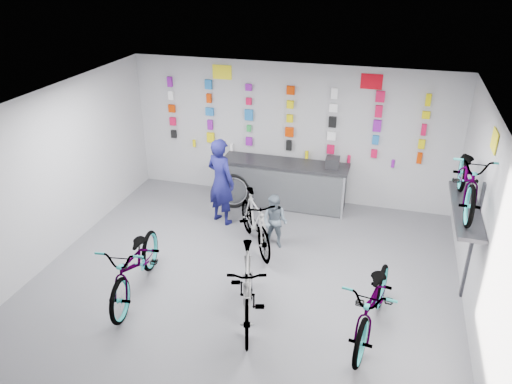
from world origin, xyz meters
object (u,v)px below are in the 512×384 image
(bike_left, at_px, (136,264))
(customer, at_px, (275,222))
(clerk, at_px, (221,181))
(bike_center, at_px, (247,287))
(bike_service, at_px, (255,221))
(bike_right, at_px, (374,302))
(counter, at_px, (284,185))

(bike_left, bearing_deg, customer, 39.41)
(customer, bearing_deg, clerk, 164.22)
(bike_center, relative_size, bike_service, 1.08)
(bike_service, bearing_deg, bike_center, -110.12)
(bike_center, distance_m, clerk, 3.09)
(bike_left, bearing_deg, bike_right, -7.63)
(bike_right, distance_m, clerk, 4.11)
(counter, relative_size, bike_left, 1.29)
(bike_right, xyz_separation_m, customer, (-1.93, 1.92, -0.02))
(bike_center, xyz_separation_m, customer, (-0.11, 2.11, -0.05))
(bike_left, height_order, bike_center, bike_center)
(counter, height_order, bike_center, bike_center)
(counter, bearing_deg, bike_left, -113.04)
(clerk, bearing_deg, customer, 177.77)
(bike_left, bearing_deg, counter, 58.29)
(bike_center, bearing_deg, bike_right, -9.94)
(counter, relative_size, customer, 2.60)
(counter, relative_size, clerk, 1.51)
(bike_left, relative_size, clerk, 1.17)
(clerk, xyz_separation_m, customer, (1.27, -0.64, -0.38))
(counter, bearing_deg, bike_right, -59.36)
(bike_center, height_order, customer, bike_center)
(clerk, height_order, customer, clerk)
(customer, bearing_deg, bike_left, -120.87)
(bike_center, relative_size, customer, 1.84)
(bike_service, relative_size, clerk, 0.99)
(clerk, distance_m, customer, 1.47)
(bike_right, height_order, customer, bike_right)
(bike_right, bearing_deg, clerk, 149.43)
(bike_left, bearing_deg, bike_center, -12.46)
(bike_right, xyz_separation_m, bike_service, (-2.27, 1.81, -0.01))
(bike_center, relative_size, bike_right, 0.93)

